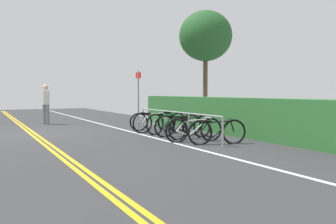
% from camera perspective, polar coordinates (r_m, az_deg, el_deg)
% --- Properties ---
extents(ground_plane, '(36.66, 13.42, 0.05)m').
position_cam_1_polar(ground_plane, '(13.42, -20.73, -3.25)').
color(ground_plane, '#353538').
extents(centre_line_yellow_inner, '(32.99, 0.10, 0.00)m').
position_cam_1_polar(centre_line_yellow_inner, '(13.40, -21.08, -3.14)').
color(centre_line_yellow_inner, gold).
rests_on(centre_line_yellow_inner, ground_plane).
extents(centre_line_yellow_outer, '(32.99, 0.10, 0.00)m').
position_cam_1_polar(centre_line_yellow_outer, '(13.42, -20.40, -3.12)').
color(centre_line_yellow_outer, gold).
rests_on(centre_line_yellow_outer, ground_plane).
extents(bike_lane_stripe_white, '(32.99, 0.12, 0.00)m').
position_cam_1_polar(bike_lane_stripe_white, '(14.17, -7.76, -2.63)').
color(bike_lane_stripe_white, white).
rests_on(bike_lane_stripe_white, ground_plane).
extents(bike_rack, '(5.17, 0.05, 0.80)m').
position_cam_1_polar(bike_rack, '(11.64, 1.15, -0.86)').
color(bike_rack, '#9EA0A5').
rests_on(bike_rack, ground_plane).
extents(bicycle_0, '(0.57, 1.72, 0.70)m').
position_cam_1_polar(bicycle_0, '(13.50, -2.43, -1.50)').
color(bicycle_0, black).
rests_on(bicycle_0, ground_plane).
extents(bicycle_1, '(0.46, 1.73, 0.77)m').
position_cam_1_polar(bicycle_1, '(12.78, -2.11, -1.61)').
color(bicycle_1, black).
rests_on(bicycle_1, ground_plane).
extents(bicycle_2, '(0.54, 1.74, 0.76)m').
position_cam_1_polar(bicycle_2, '(12.36, -0.21, -1.79)').
color(bicycle_2, black).
rests_on(bicycle_2, ground_plane).
extents(bicycle_3, '(0.46, 1.72, 0.75)m').
position_cam_1_polar(bicycle_3, '(11.68, 1.63, -2.12)').
color(bicycle_3, black).
rests_on(bicycle_3, ground_plane).
extents(bicycle_4, '(0.48, 1.71, 0.75)m').
position_cam_1_polar(bicycle_4, '(11.11, 3.53, -2.40)').
color(bicycle_4, black).
rests_on(bicycle_4, ground_plane).
extents(bicycle_5, '(0.46, 1.78, 0.73)m').
position_cam_1_polar(bicycle_5, '(10.43, 4.14, -2.83)').
color(bicycle_5, black).
rests_on(bicycle_5, ground_plane).
extents(bicycle_6, '(0.57, 1.65, 0.72)m').
position_cam_1_polar(bicycle_6, '(9.97, 7.78, -3.14)').
color(bicycle_6, black).
rests_on(bicycle_6, ground_plane).
extents(pedestrian, '(0.46, 0.32, 1.76)m').
position_cam_1_polar(pedestrian, '(16.80, -18.79, 1.61)').
color(pedestrian, slate).
rests_on(pedestrian, ground_plane).
extents(sign_post_near, '(0.36, 0.08, 2.29)m').
position_cam_1_polar(sign_post_near, '(14.76, -4.72, 2.96)').
color(sign_post_near, gray).
rests_on(sign_post_near, ground_plane).
extents(hedge_backdrop, '(14.12, 0.84, 1.24)m').
position_cam_1_polar(hedge_backdrop, '(11.58, 13.57, -0.91)').
color(hedge_backdrop, '#2D6B30').
rests_on(hedge_backdrop, ground_plane).
extents(tree_near_left, '(2.55, 2.55, 5.34)m').
position_cam_1_polar(tree_near_left, '(17.79, 5.97, 11.81)').
color(tree_near_left, brown).
rests_on(tree_near_left, ground_plane).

